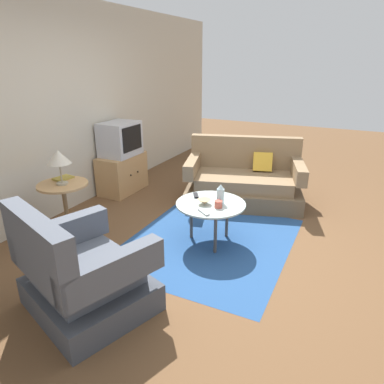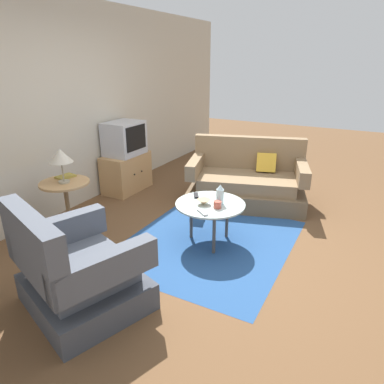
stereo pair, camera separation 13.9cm
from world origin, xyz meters
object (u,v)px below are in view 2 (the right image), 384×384
Objects in this scene: tv_stand at (127,172)px; couch at (247,182)px; coffee_table at (210,207)px; vase at (220,195)px; tv_remote_dark at (196,195)px; side_table at (66,196)px; television at (124,138)px; bowl at (204,202)px; armchair at (77,274)px; tv_remote_silver at (202,212)px; mug at (218,204)px; table_lamp at (61,157)px; book at (65,176)px.

couch is at bearing -76.54° from tv_stand.
vase reaches higher than coffee_table.
side_table is at bearing 85.88° from tv_remote_dark.
coffee_table is at bearing -115.65° from tv_stand.
tv_remote_dark is at bearing -115.68° from television.
couch is 1.41m from bowl.
tv_remote_dark is (1.62, -0.25, 0.17)m from armchair.
armchair reaches higher than coffee_table.
television is 2.16m from vase.
bowl is 0.89× the size of tv_remote_silver.
mug is (-0.07, -0.12, 0.08)m from coffee_table.
table_lamp is at bearing 86.76° from tv_remote_dark.
bowl is (1.45, -0.43, 0.18)m from armchair.
television is 1.84m from tv_remote_dark.
couch is 4.59× the size of table_lamp.
table_lamp is at bearing 110.74° from coffee_table.
couch is 2.33× the size of tv_stand.
bowl reaches higher than coffee_table.
mug is at bearing -70.40° from book.
couch is at bearing 129.38° from tv_remote_silver.
armchair is at bearing -150.12° from television.
table_lamp is 2.34× the size of tv_remote_silver.
tv_remote_dark is (0.69, -1.34, 0.02)m from side_table.
book is (-0.18, 1.72, 0.16)m from tv_remote_silver.
television reaches higher than table_lamp.
side_table is 1.65× the size of table_lamp.
vase is at bearing -67.80° from coffee_table.
bowl is (-0.06, 0.05, 0.07)m from coffee_table.
tv_remote_silver is at bearing 86.57° from armchair.
mug reaches higher than bowl.
tv_remote_dark is 1.56m from book.
couch is 1.25m from tv_remote_dark.
couch is at bearing 6.81° from mug.
couch reaches higher than book.
couch is 1.95m from television.
vase is at bearing -113.62° from tv_stand.
vase reaches higher than side_table.
table_lamp reaches higher than armchair.
couch is 1.44m from mug.
tv_stand is 0.54m from television.
mug reaches higher than tv_remote_dark.
armchair is at bearing -130.61° from table_lamp.
couch is 1.34m from coffee_table.
vase is 0.33m from tv_remote_silver.
tv_remote_silver is at bearing -157.12° from bowl.
mug reaches higher than tv_remote_silver.
vase is at bearing 88.88° from armchair.
couch is 1.62m from tv_remote_silver.
book is (-1.78, 1.64, 0.36)m from couch.
table_lamp is 0.35m from book.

